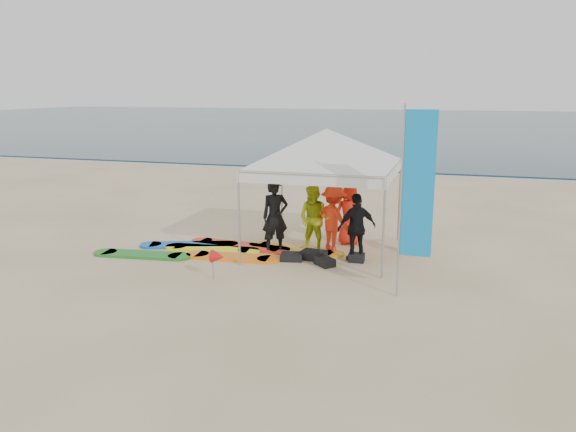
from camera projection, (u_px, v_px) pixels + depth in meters
The scene contains 14 objects.
ground at pixel (263, 315), 9.89m from camera, with size 120.00×120.00×0.00m, color beige.
ocean at pixel (431, 123), 65.94m from camera, with size 160.00×84.00×0.08m, color #0C2633.
shoreline_foam at pixel (388, 172), 26.90m from camera, with size 160.00×1.20×0.01m, color silver.
person_black_a at pixel (275, 217), 13.51m from camera, with size 0.65×0.42×1.77m, color black.
person_yellow at pixel (314, 219), 13.53m from camera, with size 0.80×0.62×1.64m, color #B7CE1D.
person_orange_a at pixel (334, 219), 13.48m from camera, with size 1.07×0.61×1.65m, color #F93416.
person_black_b at pixel (357, 228), 12.80m from camera, with size 0.93×0.39×1.59m, color black.
person_orange_b at pixel (350, 214), 14.24m from camera, with size 0.77×0.50×1.57m, color red.
person_seated at pixel (408, 233), 13.55m from camera, with size 0.92×0.29×1.00m, color red.
canopy_tent at pixel (327, 129), 13.10m from camera, with size 4.53×4.53×3.41m.
feather_flag at pixel (417, 187), 10.22m from camera, with size 0.61×0.04×3.64m.
marker_pennant at pixel (218, 257), 11.60m from camera, with size 0.28×0.28×0.64m.
gear_pile at pixel (317, 257), 12.94m from camera, with size 1.93×0.89×0.22m.
surfboard_spread at pixel (220, 250), 13.76m from camera, with size 5.35×2.25×0.07m.
Camera 1 is at (3.08, -8.75, 3.88)m, focal length 35.00 mm.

